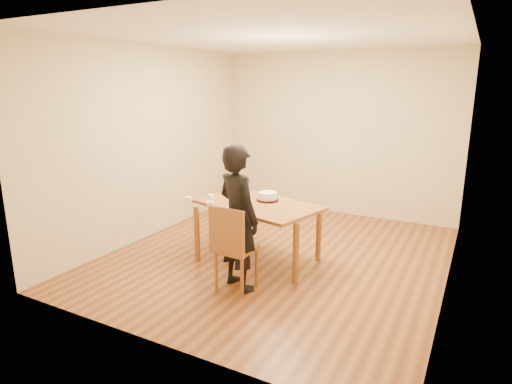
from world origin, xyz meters
The scene contains 16 objects.
room_shell centered at (0.00, 0.34, 1.35)m, with size 4.00×4.50×2.70m.
dining_table centered at (-0.15, -0.27, 0.73)m, with size 1.47×0.88×0.04m, color brown.
dining_chair centered at (0.00, -1.04, 0.45)m, with size 0.37×0.37×0.04m, color brown.
cake_plate centered at (-0.10, -0.10, 0.76)m, with size 0.28×0.28×0.02m, color #B00B36.
cake centered at (-0.10, -0.10, 0.81)m, with size 0.23×0.23×0.07m, color white.
frosting_dome centered at (-0.10, -0.10, 0.86)m, with size 0.23×0.23×0.03m, color white.
frosting_tub centered at (-0.12, -0.66, 0.78)m, with size 0.08×0.08×0.07m, color white.
frosting_lid centered at (-0.36, -0.66, 0.75)m, with size 0.09×0.09×0.01m, color navy.
frosting_dollop centered at (-0.36, -0.66, 0.76)m, with size 0.04×0.04×0.02m, color white.
ramekin_green centered at (-0.62, -0.61, 0.77)m, with size 0.09×0.09×0.04m, color white.
ramekin_yellow centered at (-0.82, -0.31, 0.77)m, with size 0.09×0.09×0.04m, color white.
ramekin_multi centered at (-0.98, -0.55, 0.77)m, with size 0.09×0.09×0.04m, color white.
candy_box_pink centered at (-0.76, 0.04, 0.76)m, with size 0.13×0.06×0.02m, color #E536A0.
candy_box_green centered at (-0.77, 0.04, 0.78)m, with size 0.13×0.07×0.02m, color #35981C.
spatula centered at (-0.29, -0.80, 0.75)m, with size 0.15×0.01×0.01m, color black.
person centered at (0.00, -1.00, 0.78)m, with size 0.57×0.37×1.57m, color black.
Camera 1 is at (2.19, -4.71, 2.14)m, focal length 30.00 mm.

